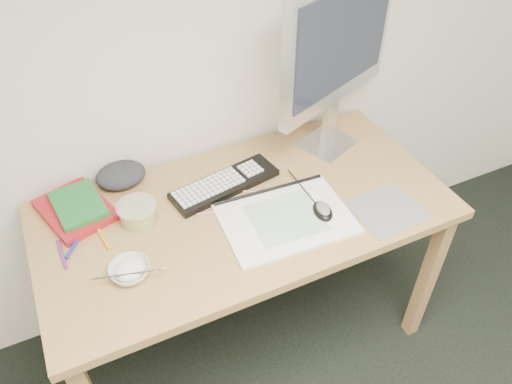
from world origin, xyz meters
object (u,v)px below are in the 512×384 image
rice_bowl (130,271)px  desk (245,224)px  monitor (338,46)px  sketchpad (286,219)px  keyboard (225,184)px

rice_bowl → desk: bearing=15.6°
desk → monitor: size_ratio=2.12×
sketchpad → rice_bowl: rice_bowl is taller
sketchpad → keyboard: (-0.12, 0.24, 0.01)m
monitor → rice_bowl: 1.01m
monitor → rice_bowl: size_ratio=5.47×
sketchpad → rice_bowl: size_ratio=3.49×
desk → rice_bowl: rice_bowl is taller
sketchpad → monitor: 0.62m
sketchpad → keyboard: 0.27m
desk → sketchpad: sketchpad is taller
sketchpad → keyboard: size_ratio=1.06×
sketchpad → rice_bowl: (-0.53, -0.01, 0.01)m
desk → rice_bowl: bearing=-164.4°
keyboard → monitor: bearing=-2.7°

